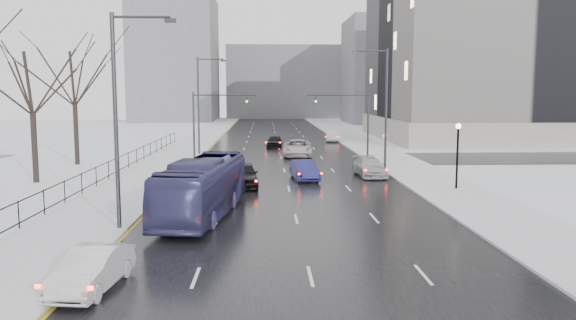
{
  "coord_description": "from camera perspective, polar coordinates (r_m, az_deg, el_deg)",
  "views": [
    {
      "loc": [
        -1.55,
        -5.96,
        6.43
      ],
      "look_at": [
        -0.23,
        26.67,
        2.5
      ],
      "focal_mm": 35.0,
      "sensor_mm": 36.0,
      "label": 1
    }
  ],
  "objects": [
    {
      "name": "streetlight_l_far",
      "position": [
        58.34,
        -8.87,
        5.98
      ],
      "size": [
        2.95,
        0.25,
        10.0
      ],
      "color": "#2D2D33",
      "rests_on": "ground"
    },
    {
      "name": "sedan_right_far",
      "position": [
        43.52,
        8.3,
        -0.72
      ],
      "size": [
        2.24,
        4.95,
        1.41
      ],
      "primitive_type": "imported",
      "rotation": [
        0.0,
        0.0,
        0.06
      ],
      "color": "#ABACAF",
      "rests_on": "road"
    },
    {
      "name": "streetlight_l_near",
      "position": [
        26.8,
        -16.67,
        4.84
      ],
      "size": [
        2.95,
        0.25,
        10.0
      ],
      "color": "#2D2D33",
      "rests_on": "ground"
    },
    {
      "name": "sedan_center_far",
      "position": [
        65.96,
        -1.39,
        1.91
      ],
      "size": [
        2.04,
        4.25,
        1.4
      ],
      "primitive_type": "imported",
      "rotation": [
        0.0,
        0.0,
        -0.1
      ],
      "color": "black",
      "rests_on": "road"
    },
    {
      "name": "bldg_far_right",
      "position": [
        124.6,
        11.55,
        8.83
      ],
      "size": [
        24.0,
        20.0,
        22.0
      ],
      "primitive_type": "cube",
      "color": "slate",
      "rests_on": "ground"
    },
    {
      "name": "no_uturn_sign",
      "position": [
        51.27,
        9.8,
        2.14
      ],
      "size": [
        0.6,
        0.06,
        2.7
      ],
      "color": "#2D2D33",
      "rests_on": "sidewalk_right"
    },
    {
      "name": "mast_signal_right",
      "position": [
        54.74,
        7.04,
        4.38
      ],
      "size": [
        6.1,
        0.33,
        6.5
      ],
      "color": "#2D2D33",
      "rests_on": "ground"
    },
    {
      "name": "sedan_right_near",
      "position": [
        41.27,
        1.67,
        -1.03
      ],
      "size": [
        2.12,
        4.57,
        1.45
      ],
      "primitive_type": "imported",
      "rotation": [
        0.0,
        0.0,
        0.14
      ],
      "color": "navy",
      "rests_on": "road"
    },
    {
      "name": "sedan_right_cross",
      "position": [
        56.43,
        0.99,
        1.22
      ],
      "size": [
        3.13,
        6.23,
        1.69
      ],
      "primitive_type": "imported",
      "rotation": [
        0.0,
        0.0,
        -0.05
      ],
      "color": "#B4B4B9",
      "rests_on": "road"
    },
    {
      "name": "bldg_far_left",
      "position": [
        132.77,
        -11.34,
        10.0
      ],
      "size": [
        18.0,
        22.0,
        28.0
      ],
      "primitive_type": "cube",
      "color": "slate",
      "rests_on": "ground"
    },
    {
      "name": "road",
      "position": [
        66.29,
        -0.96,
        1.31
      ],
      "size": [
        16.0,
        150.0,
        0.04
      ],
      "primitive_type": "cube",
      "color": "black",
      "rests_on": "ground"
    },
    {
      "name": "bus",
      "position": [
        29.34,
        -8.65,
        -2.8
      ],
      "size": [
        4.01,
        11.07,
        3.01
      ],
      "primitive_type": "imported",
      "rotation": [
        0.0,
        0.0,
        -0.14
      ],
      "color": "navy",
      "rests_on": "road"
    },
    {
      "name": "tree_park_e",
      "position": [
        53.05,
        -20.59,
        -0.54
      ],
      "size": [
        9.45,
        9.45,
        13.5
      ],
      "primitive_type": null,
      "color": "black",
      "rests_on": "ground"
    },
    {
      "name": "cross_road",
      "position": [
        54.36,
        -0.66,
        0.09
      ],
      "size": [
        130.0,
        10.0,
        0.04
      ],
      "primitive_type": "cube",
      "color": "black",
      "rests_on": "ground"
    },
    {
      "name": "park_strip",
      "position": [
        68.79,
        -17.86,
        1.22
      ],
      "size": [
        14.0,
        150.0,
        0.12
      ],
      "primitive_type": "cube",
      "color": "white",
      "rests_on": "ground"
    },
    {
      "name": "sedan_center_near",
      "position": [
        38.33,
        -4.62,
        -1.49
      ],
      "size": [
        2.3,
        5.05,
        1.68
      ],
      "primitive_type": "imported",
      "rotation": [
        0.0,
        0.0,
        0.06
      ],
      "color": "black",
      "rests_on": "road"
    },
    {
      "name": "civic_building",
      "position": [
        86.24,
        23.1,
        9.5
      ],
      "size": [
        41.0,
        31.0,
        24.8
      ],
      "color": "gray",
      "rests_on": "ground"
    },
    {
      "name": "tree_park_d",
      "position": [
        43.62,
        -24.18,
        -2.22
      ],
      "size": [
        8.75,
        8.75,
        12.5
      ],
      "primitive_type": null,
      "color": "black",
      "rests_on": "ground"
    },
    {
      "name": "streetlight_r_mid",
      "position": [
        46.99,
        9.67,
        5.77
      ],
      "size": [
        2.95,
        0.25,
        10.0
      ],
      "color": "#2D2D33",
      "rests_on": "ground"
    },
    {
      "name": "bldg_far_center",
      "position": [
        146.09,
        -0.14,
        7.87
      ],
      "size": [
        30.0,
        18.0,
        18.0
      ],
      "primitive_type": "cube",
      "color": "slate",
      "rests_on": "ground"
    },
    {
      "name": "lamppost_r_mid",
      "position": [
        38.25,
        16.86,
        1.34
      ],
      "size": [
        0.36,
        0.36,
        4.28
      ],
      "color": "black",
      "rests_on": "sidewalk_right"
    },
    {
      "name": "sedan_right_distant",
      "position": [
        74.03,
        4.49,
        2.43
      ],
      "size": [
        1.91,
        4.38,
        1.4
      ],
      "primitive_type": "imported",
      "rotation": [
        0.0,
        0.0,
        -0.1
      ],
      "color": "#B7B5BA",
      "rests_on": "road"
    },
    {
      "name": "mast_signal_left",
      "position": [
        54.32,
        -8.44,
        4.34
      ],
      "size": [
        6.1,
        0.33,
        6.5
      ],
      "color": "#2D2D33",
      "rests_on": "ground"
    },
    {
      "name": "sedan_left_near",
      "position": [
        19.64,
        -19.26,
        -10.43
      ],
      "size": [
        1.95,
        4.28,
        1.36
      ],
      "primitive_type": "imported",
      "rotation": [
        0.0,
        0.0,
        -0.13
      ],
      "color": "silver",
      "rests_on": "road"
    },
    {
      "name": "sidewalk_left",
      "position": [
        66.87,
        -10.0,
        1.31
      ],
      "size": [
        5.0,
        150.0,
        0.16
      ],
      "primitive_type": "cube",
      "color": "silver",
      "rests_on": "ground"
    },
    {
      "name": "iron_fence",
      "position": [
        38.14,
        -19.77,
        -1.87
      ],
      "size": [
        0.06,
        70.0,
        1.3
      ],
      "color": "black",
      "rests_on": "sidewalk_left"
    },
    {
      "name": "sidewalk_right",
      "position": [
        67.35,
        8.01,
        1.38
      ],
      "size": [
        5.0,
        150.0,
        0.16
      ],
      "primitive_type": "cube",
      "color": "silver",
      "rests_on": "ground"
    }
  ]
}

